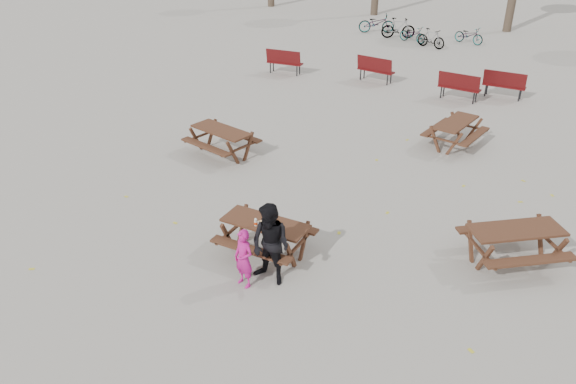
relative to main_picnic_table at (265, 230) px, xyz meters
The scene contains 13 objects.
ground 0.59m from the main_picnic_table, ahead, with size 80.00×80.00×0.00m, color gray.
main_picnic_table is the anchor object (origin of this frame).
food_tray 0.23m from the main_picnic_table, 104.96° to the right, with size 0.18×0.11×0.04m, color silver.
bread_roll 0.27m from the main_picnic_table, 104.96° to the right, with size 0.14×0.06×0.05m, color tan.
soda_bottle 0.35m from the main_picnic_table, 115.73° to the right, with size 0.07×0.07×0.17m.
child 1.13m from the main_picnic_table, 81.45° to the right, with size 0.45×0.29×1.22m, color #C91985.
adult 0.99m from the main_picnic_table, 53.72° to the right, with size 0.82×0.64×1.69m, color black.
picnic_table_east 5.08m from the main_picnic_table, 24.50° to the left, with size 1.87×1.51×0.81m, color #391F14, non-canonical shape.
picnic_table_north 5.23m from the main_picnic_table, 133.88° to the left, with size 1.83×1.48×0.79m, color #391F14, non-canonical shape.
picnic_table_far 7.89m from the main_picnic_table, 74.24° to the left, with size 1.77×1.43×0.76m, color #391F14, non-canonical shape.
park_bench_row 12.31m from the main_picnic_table, 94.75° to the left, with size 10.16×1.61×1.03m.
bicycle_row 20.48m from the main_picnic_table, 98.83° to the left, with size 6.74×3.01×1.03m.
fallen_leaves 2.62m from the main_picnic_table, 78.69° to the left, with size 11.00×11.00×0.01m, color gold, non-canonical shape.
Camera 1 is at (5.03, -8.47, 6.78)m, focal length 35.00 mm.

